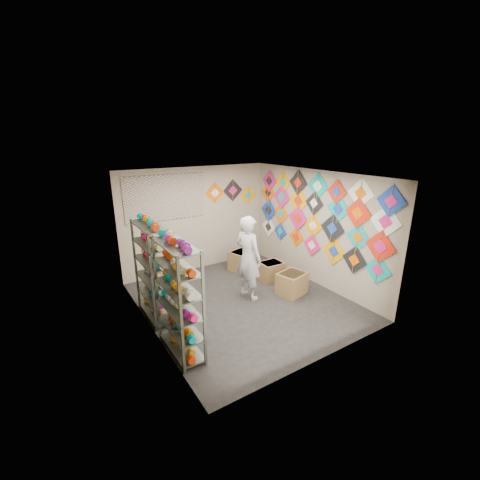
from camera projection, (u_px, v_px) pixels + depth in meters
ground at (244, 301)px, 6.95m from camera, size 4.50×4.50×0.00m
room_walls at (244, 228)px, 6.45m from camera, size 4.50×4.50×4.50m
shelf_rack_front at (179, 299)px, 5.07m from camera, size 0.40×1.10×1.90m
shelf_rack_back at (153, 272)px, 6.11m from camera, size 0.40×1.10×1.90m
string_spools at (164, 279)px, 5.56m from camera, size 0.12×2.36×0.12m
kite_wall_display at (316, 215)px, 7.43m from camera, size 0.06×4.27×2.04m
back_wall_kites at (232, 193)px, 8.69m from camera, size 1.60×0.02×0.75m
poster at (166, 198)px, 7.72m from camera, size 2.00×0.01×1.10m
shopkeeper at (248, 258)px, 6.87m from camera, size 0.86×0.72×1.85m
carton_a at (292, 283)px, 7.22m from camera, size 0.70×0.63×0.50m
carton_b at (271, 271)px, 7.96m from camera, size 0.57×0.47×0.45m
carton_c at (243, 261)px, 8.47m from camera, size 0.71×0.74×0.53m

